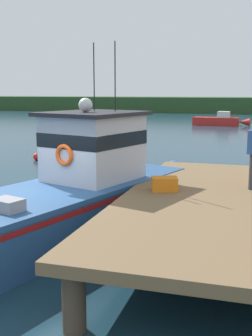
% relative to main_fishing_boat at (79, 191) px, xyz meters
% --- Properties ---
extents(ground_plane, '(200.00, 200.00, 0.00)m').
position_rel_main_fishing_boat_xyz_m(ground_plane, '(-0.37, -0.44, -1.01)').
color(ground_plane, '#193847').
extents(main_fishing_boat, '(4.84, 9.89, 4.80)m').
position_rel_main_fishing_boat_xyz_m(main_fishing_boat, '(0.00, 0.00, 0.00)').
color(main_fishing_boat, '#285184').
rests_on(main_fishing_boat, ground).
extents(crate_single_far, '(0.70, 0.60, 0.32)m').
position_rel_main_fishing_boat_xyz_m(crate_single_far, '(2.26, -0.13, 0.35)').
color(crate_single_far, orange).
rests_on(crate_single_far, dock).
extents(moored_boat_near_channel, '(5.70, 1.85, 1.43)m').
position_rel_main_fishing_boat_xyz_m(moored_boat_near_channel, '(0.61, 35.03, -0.52)').
color(moored_boat_near_channel, red).
rests_on(moored_boat_near_channel, ground).
extents(mooring_buoy_channel_marker, '(0.37, 0.37, 0.37)m').
position_rel_main_fishing_boat_xyz_m(mooring_buoy_channel_marker, '(-6.47, 9.80, -0.82)').
color(mooring_buoy_channel_marker, red).
rests_on(mooring_buoy_channel_marker, ground).
extents(mooring_buoy_inshore, '(0.32, 0.32, 0.32)m').
position_rel_main_fishing_boat_xyz_m(mooring_buoy_inshore, '(3.55, 5.74, -0.85)').
color(mooring_buoy_inshore, silver).
rests_on(mooring_buoy_inshore, ground).
extents(far_shoreline, '(120.00, 8.00, 2.40)m').
position_rel_main_fishing_boat_xyz_m(far_shoreline, '(-0.37, 61.56, 0.19)').
color(far_shoreline, '#284723').
rests_on(far_shoreline, ground).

